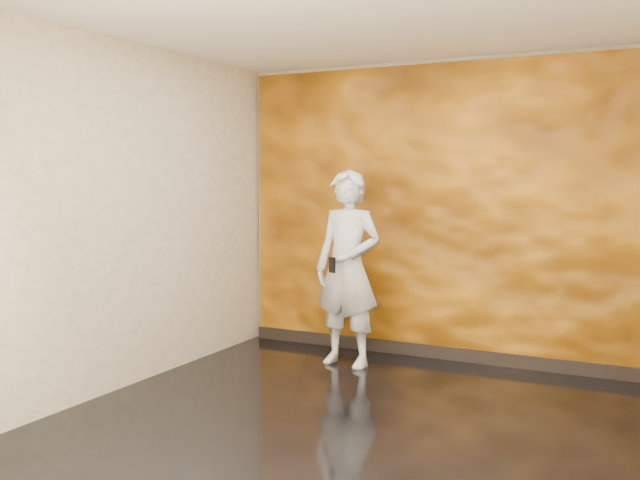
% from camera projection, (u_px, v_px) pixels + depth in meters
% --- Properties ---
extents(room, '(4.02, 4.02, 2.81)m').
position_uv_depth(room, '(354.00, 223.00, 4.91)').
color(room, black).
rests_on(room, ground).
extents(feature_wall, '(3.90, 0.06, 2.75)m').
position_uv_depth(feature_wall, '(439.00, 213.00, 6.66)').
color(feature_wall, orange).
rests_on(feature_wall, ground).
extents(baseboard, '(3.90, 0.04, 0.12)m').
position_uv_depth(baseboard, '(436.00, 352.00, 6.74)').
color(baseboard, black).
rests_on(baseboard, ground).
extents(man, '(0.69, 0.50, 1.78)m').
position_uv_depth(man, '(348.00, 268.00, 6.44)').
color(man, '#9396A1').
rests_on(man, ground).
extents(phone, '(0.07, 0.04, 0.14)m').
position_uv_depth(phone, '(332.00, 265.00, 6.20)').
color(phone, black).
rests_on(phone, man).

